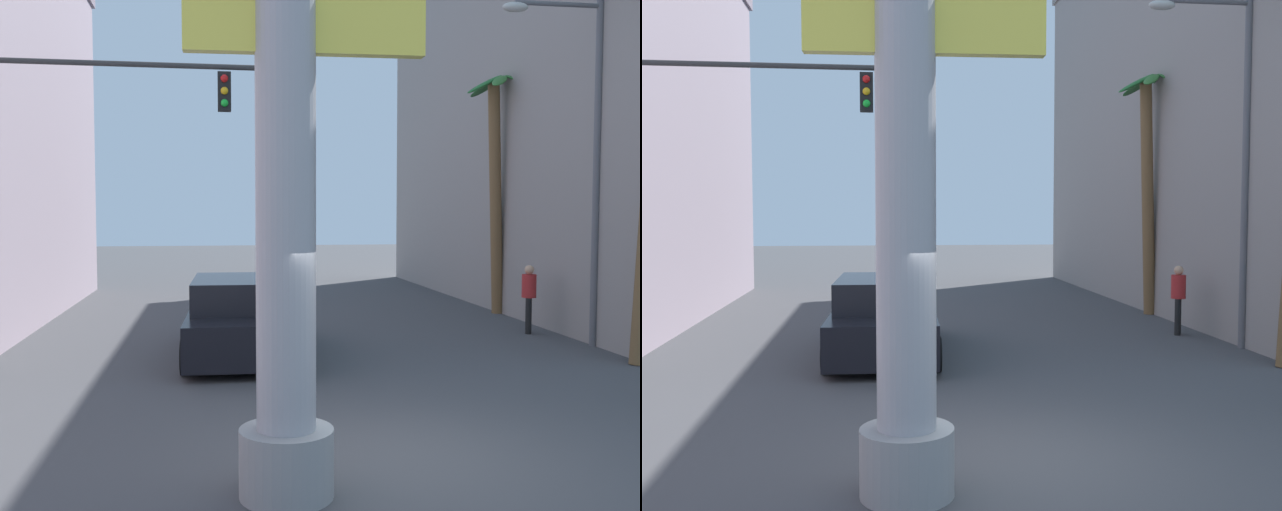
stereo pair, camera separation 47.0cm
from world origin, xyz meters
The scene contains 8 objects.
ground_plane centered at (0.00, 10.00, 0.00)m, with size 89.38×89.38×0.00m, color #424244.
building_right centered at (10.34, 13.74, 6.24)m, with size 8.50×19.03×12.46m.
neon_sign_pole centered at (-1.27, -0.82, 4.44)m, with size 2.72×0.97×9.23m.
street_lamp centered at (5.82, 6.31, 4.42)m, with size 2.26×0.28×7.38m.
traffic_light_mast centered at (-4.50, 5.39, 4.01)m, with size 5.23×0.32×5.65m.
car_lead centered at (-1.45, 6.60, 0.74)m, with size 2.28×5.16×1.56m.
palm_tree_mid_right centered at (5.99, 11.27, 4.26)m, with size 2.38×2.23×6.76m.
pedestrian_mid_right centered at (5.47, 8.05, 0.96)m, with size 0.46×0.46×1.64m.
Camera 2 is at (-1.55, -7.96, 2.89)m, focal length 40.00 mm.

